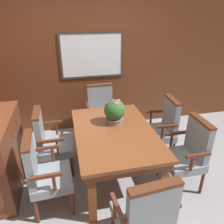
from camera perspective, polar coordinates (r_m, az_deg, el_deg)
ground_plane at (r=3.17m, az=0.57°, el=-18.60°), size 14.00×14.00×0.00m
wall_back at (r=4.14m, az=-5.15°, el=11.75°), size 7.20×0.08×2.45m
dining_table at (r=2.93m, az=0.65°, el=-6.55°), size 1.03×1.54×0.75m
chair_right_near at (r=3.03m, az=19.28°, el=-9.80°), size 0.47×0.55×0.98m
chair_left_far at (r=3.22m, az=-16.06°, el=-7.04°), size 0.47×0.55×0.98m
chair_head_far at (r=3.99m, az=-2.81°, el=0.55°), size 0.55×0.47×0.98m
chair_left_near at (r=2.69m, az=-17.42°, el=-14.60°), size 0.49×0.56×0.98m
chair_right_far at (r=3.54m, az=13.11°, el=-3.58°), size 0.49×0.56×0.98m
chair_head_near at (r=2.19m, az=8.78°, el=-25.03°), size 0.57×0.50×0.98m
potted_plant at (r=2.99m, az=0.68°, el=0.13°), size 0.29×0.29×0.35m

